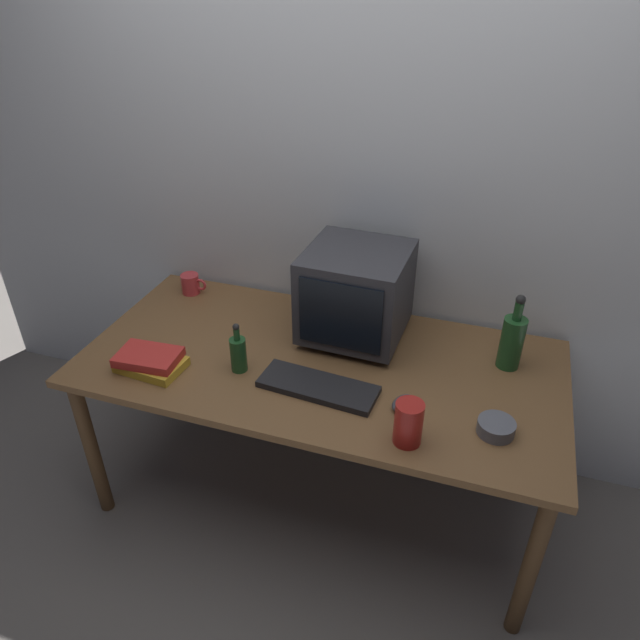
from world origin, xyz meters
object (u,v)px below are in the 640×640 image
Objects in this scene: computer_mouse at (403,403)px; cd_spindle at (496,427)px; bottle_short at (238,353)px; mug at (191,284)px; crt_monitor at (356,293)px; book_stack at (150,361)px; metal_canister at (408,423)px; bottle_tall at (512,340)px; keyboard at (318,387)px.

computer_mouse is 0.83× the size of cd_spindle.
mug is (-0.45, 0.45, -0.03)m from bottle_short.
cd_spindle is at bearing -2.96° from bottle_short.
mug is (-0.79, 0.10, -0.15)m from crt_monitor.
bottle_short is at bearing -133.88° from crt_monitor.
book_stack is at bearing -145.40° from crt_monitor.
book_stack reaches higher than cd_spindle.
computer_mouse is at bearing 4.81° from book_stack.
computer_mouse is 0.50× the size of bottle_short.
cd_spindle is at bearing -34.72° from crt_monitor.
metal_canister is at bearing -154.18° from cd_spindle.
crt_monitor is at bearing 178.32° from bottle_tall.
mug is (-0.76, 0.47, 0.03)m from keyboard.
computer_mouse is 0.49m from bottle_tall.
crt_monitor reaches higher than computer_mouse.
mug is (-1.39, 0.12, -0.07)m from bottle_tall.
crt_monitor reaches higher than mug.
bottle_short reaches higher than keyboard.
book_stack is 0.57m from mug.
book_stack reaches higher than keyboard.
computer_mouse is at bearing -24.03° from mug.
keyboard is at bearing -94.38° from crt_monitor.
mug is at bearing 103.75° from book_stack.
bottle_tall is at bearing 19.79° from bottle_short.
crt_monitor is 2.01× the size of bottle_short.
bottle_tall reaches higher than metal_canister.
mug is (-1.06, 0.47, 0.03)m from computer_mouse.
book_stack is at bearing -76.25° from mug.
mug is 1.00× the size of cd_spindle.
crt_monitor reaches higher than metal_canister.
metal_canister is at bearing -29.59° from mug.
bottle_short reaches higher than cd_spindle.
book_stack is (-0.93, -0.08, 0.01)m from computer_mouse.
keyboard is (-0.03, -0.37, -0.18)m from crt_monitor.
mug reaches higher than computer_mouse.
keyboard is 0.63m from book_stack.
bottle_short is 0.64m from mug.
metal_canister is at bearing -118.51° from bottle_tall.
computer_mouse is (0.30, -0.00, 0.01)m from keyboard.
crt_monitor is at bearing 145.28° from cd_spindle.
book_stack is at bearing 175.49° from metal_canister.
mug is at bearing 150.41° from metal_canister.
computer_mouse is 0.67× the size of metal_canister.
crt_monitor reaches higher than book_stack.
metal_canister reaches higher than computer_mouse.
bottle_tall is 1.39m from mug.
metal_canister is (-0.26, -0.13, 0.05)m from cd_spindle.
keyboard is 3.50× the size of mug.
keyboard is 0.30m from computer_mouse.
crt_monitor is at bearing 90.10° from keyboard.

